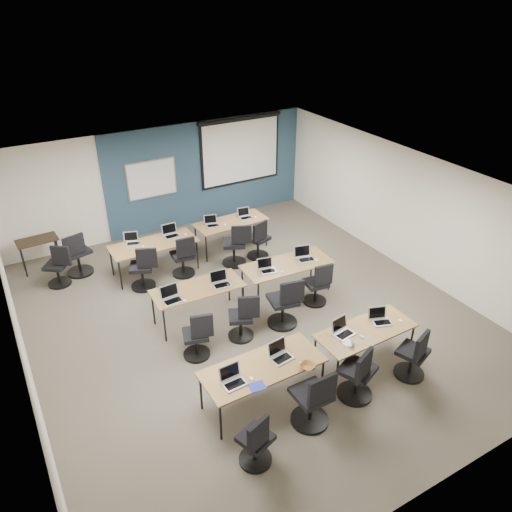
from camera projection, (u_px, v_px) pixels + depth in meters
floor at (250, 315)px, 9.85m from camera, size 8.00×9.00×0.02m
ceiling at (249, 187)px, 8.52m from camera, size 8.00×9.00×0.02m
wall_back at (162, 180)px, 12.58m from camera, size 8.00×0.04×2.70m
wall_front at (438, 421)px, 5.79m from camera, size 8.00×0.04×2.70m
wall_left at (16, 321)px, 7.45m from camera, size 0.04×9.00×2.70m
wall_right at (409, 211)px, 10.92m from camera, size 0.04×9.00×2.70m
blue_accent_panel at (208, 172)px, 13.10m from camera, size 5.50×0.04×2.70m
whiteboard at (152, 179)px, 12.35m from camera, size 1.28×0.03×0.98m
projector_screen at (241, 147)px, 13.20m from camera, size 2.40×0.10×1.82m
training_table_front_left at (263, 368)px, 7.53m from camera, size 1.90×0.79×0.73m
training_table_front_right at (366, 332)px, 8.29m from camera, size 1.72×0.72×0.73m
training_table_mid_left at (198, 290)px, 9.40m from camera, size 1.73×0.72×0.73m
training_table_mid_right at (287, 266)px, 10.18m from camera, size 1.86×0.77×0.73m
training_table_back_left at (153, 245)px, 10.95m from camera, size 1.89×0.79×0.73m
training_table_back_right at (231, 223)px, 11.93m from camera, size 1.74×0.73×0.73m
laptop_0 at (232, 379)px, 7.18m from camera, size 0.33×0.28×0.25m
mouse_0 at (252, 379)px, 7.25m from camera, size 0.07×0.10×0.03m
task_chair_0 at (256, 444)px, 6.67m from camera, size 0.48×0.46×0.95m
laptop_1 at (280, 354)px, 7.65m from camera, size 0.34×0.29×0.26m
mouse_1 at (302, 364)px, 7.54m from camera, size 0.07×0.09×0.03m
task_chair_1 at (313, 402)px, 7.26m from camera, size 0.58×0.58×1.05m
laptop_2 at (342, 330)px, 8.16m from camera, size 0.33×0.28×0.25m
mouse_2 at (362, 337)px, 8.10m from camera, size 0.08×0.11×0.03m
task_chair_2 at (358, 377)px, 7.73m from camera, size 0.59×0.56×1.03m
laptop_3 at (380, 319)px, 8.44m from camera, size 0.32×0.27×0.24m
mouse_3 at (401, 321)px, 8.47m from camera, size 0.08×0.10×0.03m
task_chair_3 at (414, 358)px, 8.15m from camera, size 0.53×0.51×0.99m
laptop_4 at (171, 297)px, 9.00m from camera, size 0.36×0.30×0.27m
mouse_4 at (184, 300)px, 9.00m from camera, size 0.06×0.09×0.03m
task_chair_4 at (198, 339)px, 8.59m from camera, size 0.48×0.48×0.96m
laptop_5 at (220, 281)px, 9.45m from camera, size 0.34×0.29×0.26m
mouse_5 at (228, 285)px, 9.44m from camera, size 0.06×0.09×0.03m
task_chair_5 at (243, 320)px, 9.05m from camera, size 0.51×0.48×0.96m
laptop_6 at (267, 268)px, 9.90m from camera, size 0.31×0.27×0.24m
mouse_6 at (282, 272)px, 9.86m from camera, size 0.06×0.09×0.03m
task_chair_6 at (285, 306)px, 9.37m from camera, size 0.58×0.58×1.05m
laptop_7 at (305, 256)px, 10.30m from camera, size 0.36×0.30×0.27m
mouse_7 at (316, 260)px, 10.27m from camera, size 0.09×0.12×0.04m
task_chair_7 at (318, 287)px, 10.02m from camera, size 0.48×0.48×0.96m
laptop_8 at (132, 241)px, 10.92m from camera, size 0.31×0.27×0.24m
mouse_8 at (143, 246)px, 10.79m from camera, size 0.08×0.10×0.03m
task_chair_8 at (143, 271)px, 10.52m from camera, size 0.56×0.53×1.01m
laptop_9 at (171, 233)px, 11.22m from camera, size 0.34×0.29×0.26m
mouse_9 at (185, 234)px, 11.29m from camera, size 0.07×0.10×0.03m
task_chair_9 at (184, 259)px, 10.97m from camera, size 0.51×0.51×0.99m
laptop_10 at (212, 223)px, 11.69m from camera, size 0.31×0.26×0.23m
mouse_10 at (225, 225)px, 11.72m from camera, size 0.07×0.11×0.04m
task_chair_10 at (236, 248)px, 11.38m from camera, size 0.60×0.56×1.03m
laptop_11 at (245, 215)px, 12.06m from camera, size 0.31×0.26×0.23m
mouse_11 at (255, 217)px, 12.10m from camera, size 0.08×0.10×0.03m
task_chair_11 at (258, 242)px, 11.66m from camera, size 0.52×0.51×0.99m
blue_mousepad at (257, 386)px, 7.13m from camera, size 0.25×0.22×0.01m
snack_bowl at (308, 366)px, 7.46m from camera, size 0.29×0.29×0.06m
snack_plate at (348, 343)px, 7.97m from camera, size 0.23×0.23×0.01m
coffee_cup at (353, 343)px, 7.89m from camera, size 0.10×0.10×0.07m
utility_table at (38, 244)px, 11.09m from camera, size 0.86×0.48×0.75m
spare_chair_a at (77, 257)px, 10.99m from camera, size 0.58×0.58×1.05m
spare_chair_b at (59, 269)px, 10.63m from camera, size 0.56×0.49×0.97m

